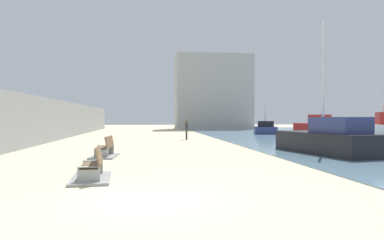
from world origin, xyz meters
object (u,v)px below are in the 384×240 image
object	(u,v)px
person_walking	(186,128)
bench_near	(92,172)
bench_far	(105,152)
boat_distant	(316,125)
boat_nearest	(329,139)
boat_outer	(384,128)
boat_far_left	(265,129)

from	to	relation	value
person_walking	bench_near	bearing A→B (deg)	-105.38
person_walking	bench_far	bearing A→B (deg)	-113.91
boat_distant	boat_nearest	bearing A→B (deg)	-116.30
boat_distant	bench_far	bearing A→B (deg)	-133.18
bench_far	boat_outer	bearing A→B (deg)	28.08
boat_far_left	boat_nearest	bearing A→B (deg)	-101.09
bench_far	boat_far_left	distance (m)	25.33
bench_far	boat_nearest	xyz separation A→B (m)	(11.03, -0.23, 0.52)
bench_near	bench_far	bearing A→B (deg)	93.34
bench_far	boat_far_left	xyz separation A→B (m)	(15.06, 20.36, 0.36)
bench_near	boat_outer	bearing A→B (deg)	38.33
boat_distant	boat_nearest	distance (m)	28.21
boat_nearest	boat_far_left	world-z (taller)	boat_nearest
bench_near	boat_far_left	bearing A→B (deg)	60.70
bench_near	boat_distant	world-z (taller)	boat_distant
boat_nearest	boat_far_left	distance (m)	20.98
person_walking	boat_distant	bearing A→B (deg)	36.18
person_walking	boat_outer	world-z (taller)	boat_outer
boat_outer	bench_far	bearing A→B (deg)	-151.92
boat_outer	boat_nearest	xyz separation A→B (m)	(-12.86, -12.97, -0.15)
boat_outer	boat_distant	bearing A→B (deg)	91.67
bench_near	boat_distant	bearing A→B (deg)	53.15
bench_near	boat_nearest	bearing A→B (deg)	27.85
bench_near	boat_distant	size ratio (longest dim) A/B	0.34
bench_near	boat_nearest	distance (m)	12.10
boat_nearest	boat_far_left	xyz separation A→B (m)	(4.04, 20.59, -0.16)
bench_near	person_walking	distance (m)	18.17
person_walking	boat_nearest	size ratio (longest dim) A/B	0.25
person_walking	boat_distant	distance (m)	22.76
bench_far	person_walking	bearing A→B (deg)	66.09
bench_far	boat_distant	world-z (taller)	boat_distant
boat_outer	boat_far_left	xyz separation A→B (m)	(-8.82, 7.62, -0.31)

